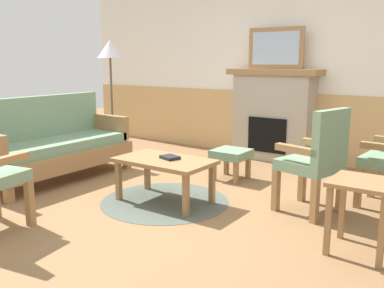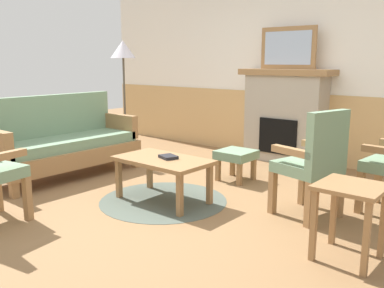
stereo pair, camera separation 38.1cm
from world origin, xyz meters
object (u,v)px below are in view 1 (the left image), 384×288
at_px(side_table, 362,196).
at_px(fireplace, 273,114).
at_px(coffee_table, 164,164).
at_px(floor_lamp_by_couch, 110,57).
at_px(couch, 55,146).
at_px(framed_picture, 276,48).
at_px(footstool, 231,156).
at_px(book_on_table, 170,157).
at_px(armchair_near_fireplace, 317,157).

bearing_deg(side_table, fireplace, 126.61).
bearing_deg(coffee_table, floor_lamp_by_couch, 148.47).
distance_m(fireplace, couch, 2.96).
distance_m(fireplace, framed_picture, 0.91).
distance_m(framed_picture, footstool, 1.77).
relative_size(book_on_table, footstool, 0.44).
relative_size(framed_picture, book_on_table, 4.53).
distance_m(framed_picture, book_on_table, 2.54).
xyz_separation_m(footstool, side_table, (1.75, -1.16, 0.15)).
xyz_separation_m(couch, footstool, (1.73, 1.18, -0.11)).
height_order(coffee_table, book_on_table, book_on_table).
bearing_deg(framed_picture, couch, -125.14).
height_order(coffee_table, side_table, side_table).
height_order(coffee_table, armchair_near_fireplace, armchair_near_fireplace).
relative_size(framed_picture, side_table, 1.45).
distance_m(coffee_table, book_on_table, 0.09).
bearing_deg(couch, side_table, 0.26).
bearing_deg(floor_lamp_by_couch, couch, -76.18).
bearing_deg(floor_lamp_by_couch, framed_picture, 30.03).
bearing_deg(couch, footstool, 34.36).
bearing_deg(fireplace, book_on_table, -91.66).
bearing_deg(side_table, armchair_near_fireplace, 131.92).
height_order(couch, side_table, couch).
bearing_deg(side_table, couch, -179.74).
bearing_deg(side_table, framed_picture, 126.60).
distance_m(framed_picture, armchair_near_fireplace, 2.40).
height_order(book_on_table, armchair_near_fireplace, armchair_near_fireplace).
height_order(fireplace, side_table, fireplace).
relative_size(fireplace, footstool, 3.25).
relative_size(framed_picture, couch, 0.44).
distance_m(couch, book_on_table, 1.63).
relative_size(armchair_near_fireplace, side_table, 1.78).
bearing_deg(armchair_near_fireplace, fireplace, 124.62).
xyz_separation_m(fireplace, footstool, (0.03, -1.23, -0.37)).
distance_m(framed_picture, side_table, 3.19).
relative_size(book_on_table, armchair_near_fireplace, 0.18).
xyz_separation_m(coffee_table, footstool, (0.14, 1.09, -0.10)).
bearing_deg(fireplace, side_table, -53.39).
height_order(framed_picture, armchair_near_fireplace, framed_picture).
height_order(framed_picture, book_on_table, framed_picture).
height_order(fireplace, framed_picture, framed_picture).
relative_size(framed_picture, coffee_table, 0.83).
height_order(footstool, side_table, side_table).
bearing_deg(armchair_near_fireplace, footstool, 155.07).
relative_size(couch, coffee_table, 1.88).
relative_size(book_on_table, floor_lamp_by_couch, 0.11).
bearing_deg(footstool, armchair_near_fireplace, -24.93).
height_order(framed_picture, floor_lamp_by_couch, framed_picture).
relative_size(fireplace, framed_picture, 1.62).
bearing_deg(book_on_table, footstool, 84.76).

